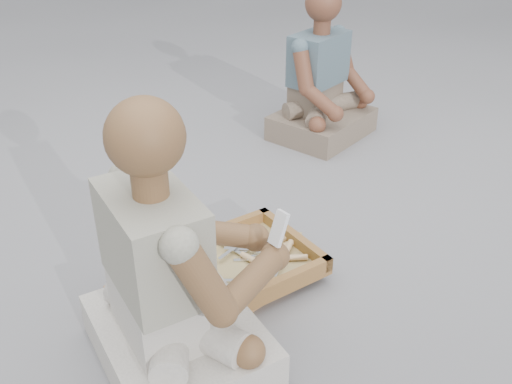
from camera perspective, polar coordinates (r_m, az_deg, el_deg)
name	(u,v)px	position (r m, az deg, el deg)	size (l,w,h in m)	color
ground	(287,291)	(2.05, 3.15, -9.88)	(60.00, 60.00, 0.00)	gray
carved_panel	(190,296)	(2.01, -6.58, -10.27)	(0.58, 0.39, 0.04)	#AD6D43
tool_tray	(239,264)	(2.07, -1.70, -7.24)	(0.60, 0.51, 0.07)	brown
chisel_0	(287,250)	(2.10, 3.11, -5.82)	(0.16, 0.18, 0.02)	silver
chisel_1	(247,239)	(2.16, -0.91, -4.67)	(0.20, 0.13, 0.02)	silver
chisel_2	(282,240)	(2.18, 2.61, -4.81)	(0.21, 0.09, 0.02)	silver
chisel_3	(273,237)	(2.20, 1.70, -4.49)	(0.21, 0.09, 0.02)	silver
chisel_4	(268,251)	(2.11, 1.20, -5.87)	(0.20, 0.12, 0.02)	silver
chisel_5	(269,281)	(1.99, 1.35, -8.87)	(0.21, 0.10, 0.02)	silver
chisel_6	(278,258)	(2.09, 2.25, -6.63)	(0.21, 0.09, 0.02)	silver
chisel_7	(292,258)	(2.08, 3.60, -6.56)	(0.21, 0.09, 0.02)	silver
chisel_8	(245,256)	(2.09, -1.16, -6.37)	(0.11, 0.21, 0.02)	silver
chisel_9	(282,248)	(2.13, 2.63, -5.57)	(0.21, 0.09, 0.02)	silver
wood_chip_0	(272,222)	(2.41, 1.62, -3.05)	(0.02, 0.01, 0.00)	tan
wood_chip_1	(252,315)	(1.95, -0.44, -12.19)	(0.02, 0.01, 0.00)	tan
wood_chip_2	(229,249)	(2.25, -2.72, -5.72)	(0.02, 0.01, 0.00)	tan
wood_chip_3	(183,302)	(2.02, -7.30, -10.86)	(0.02, 0.01, 0.00)	tan
wood_chip_4	(214,254)	(2.22, -4.27, -6.25)	(0.02, 0.01, 0.00)	tan
wood_chip_5	(166,284)	(2.10, -9.01, -9.03)	(0.02, 0.01, 0.00)	tan
wood_chip_6	(281,273)	(2.13, 2.49, -8.06)	(0.02, 0.01, 0.00)	tan
wood_chip_7	(300,234)	(2.34, 4.43, -4.20)	(0.02, 0.01, 0.00)	tan
wood_chip_8	(249,254)	(2.22, -0.68, -6.25)	(0.02, 0.01, 0.00)	tan
wood_chip_9	(216,242)	(2.29, -4.00, -4.98)	(0.02, 0.01, 0.00)	tan
wood_chip_10	(276,249)	(2.25, 2.01, -5.71)	(0.02, 0.01, 0.00)	tan
craftsman	(172,285)	(1.63, -8.37, -9.17)	(0.60, 0.60, 0.85)	beige
companion	(322,89)	(3.13, 6.63, 10.23)	(0.64, 0.60, 0.80)	#7A6958
mobile_phone	(279,228)	(1.64, 2.29, -3.64)	(0.06, 0.06, 0.10)	white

